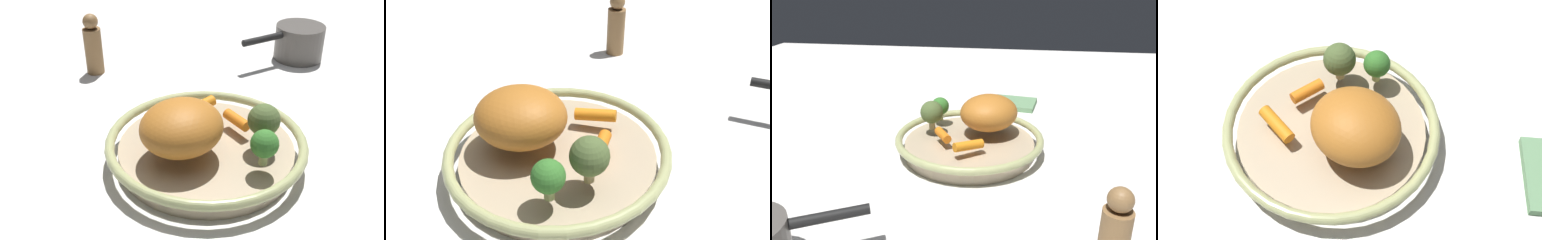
{
  "view_description": "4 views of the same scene",
  "coord_description": "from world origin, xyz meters",
  "views": [
    {
      "loc": [
        0.62,
        -0.04,
        0.46
      ],
      "look_at": [
        0.01,
        -0.02,
        0.08
      ],
      "focal_mm": 42.54,
      "sensor_mm": 36.0,
      "label": 1
    },
    {
      "loc": [
        0.27,
        0.37,
        0.41
      ],
      "look_at": [
        -0.03,
        0.01,
        0.08
      ],
      "focal_mm": 36.91,
      "sensor_mm": 36.0,
      "label": 2
    },
    {
      "loc": [
        -0.8,
        -0.1,
        0.4
      ],
      "look_at": [
        -0.01,
        0.01,
        0.09
      ],
      "focal_mm": 36.43,
      "sensor_mm": 36.0,
      "label": 3
    },
    {
      "loc": [
        0.01,
        -0.45,
        0.65
      ],
      "look_at": [
        0.03,
        -0.02,
        0.07
      ],
      "focal_mm": 45.91,
      "sensor_mm": 36.0,
      "label": 4
    }
  ],
  "objects": [
    {
      "name": "baby_carrot_left",
      "position": [
        -0.08,
        -0.01,
        0.06
      ],
      "size": [
        0.06,
        0.06,
        0.02
      ],
      "primitive_type": "cylinder",
      "rotation": [
        1.49,
        0.0,
        3.8
      ],
      "color": "orange",
      "rests_on": "serving_bowl"
    },
    {
      "name": "pepper_mill",
      "position": [
        -0.35,
        -0.24,
        0.07
      ],
      "size": [
        0.04,
        0.04,
        0.14
      ],
      "color": "olive",
      "rests_on": "ground_plane"
    },
    {
      "name": "broccoli_floret_mid",
      "position": [
        0.02,
        0.09,
        0.09
      ],
      "size": [
        0.05,
        0.05,
        0.07
      ],
      "color": "tan",
      "rests_on": "serving_bowl"
    },
    {
      "name": "dish_towel",
      "position": [
        0.34,
        -0.09,
        0.01
      ],
      "size": [
        0.13,
        0.14,
        0.01
      ],
      "primitive_type": "cube",
      "rotation": [
        0.0,
        0.0,
        -0.15
      ],
      "color": "#669366",
      "rests_on": "ground_plane"
    },
    {
      "name": "broccoli_floret_edge",
      "position": [
        0.08,
        0.08,
        0.08
      ],
      "size": [
        0.04,
        0.04,
        0.06
      ],
      "color": "#98A866",
      "rests_on": "serving_bowl"
    },
    {
      "name": "baby_carrot_near_rim",
      "position": [
        -0.04,
        0.05,
        0.06
      ],
      "size": [
        0.06,
        0.05,
        0.02
      ],
      "primitive_type": "cylinder",
      "rotation": [
        1.57,
        0.0,
        2.14
      ],
      "color": "orange",
      "rests_on": "serving_bowl"
    },
    {
      "name": "roast_chicken_piece",
      "position": [
        0.03,
        -0.04,
        0.09
      ],
      "size": [
        0.18,
        0.18,
        0.08
      ],
      "primitive_type": "ellipsoid",
      "rotation": [
        0.0,
        0.0,
        2.27
      ],
      "color": "#B86B25",
      "rests_on": "serving_bowl"
    },
    {
      "name": "serving_bowl",
      "position": [
        0.0,
        0.0,
        0.03
      ],
      "size": [
        0.33,
        0.33,
        0.05
      ],
      "color": "tan",
      "rests_on": "ground_plane"
    },
    {
      "name": "ground_plane",
      "position": [
        0.0,
        0.0,
        0.0
      ],
      "size": [
        2.41,
        2.41,
        0.0
      ],
      "primitive_type": "plane",
      "color": "silver"
    }
  ]
}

